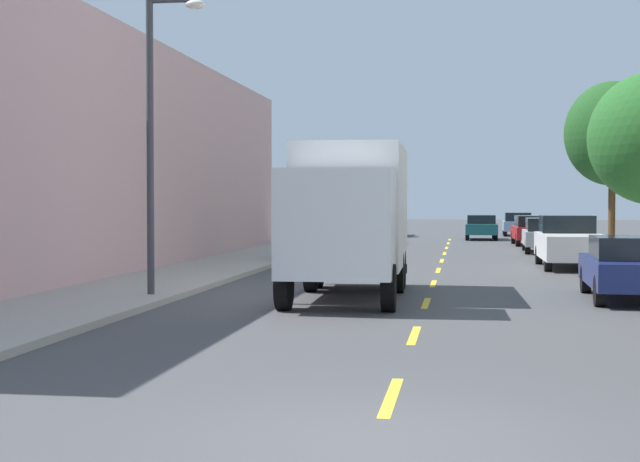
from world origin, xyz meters
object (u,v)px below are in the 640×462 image
street_lamp (157,121)px  parked_suv_charcoal (362,225)px  street_tree_farthest (612,134)px  delivery_box_truck (350,212)px  parked_pickup_burgundy (384,223)px  parked_sedan_champagne (348,233)px  parked_wagon_silver (545,234)px  parked_wagon_black (324,240)px  parked_wagon_red (532,229)px  parked_wagon_sky (517,223)px  parked_sedan_navy (629,267)px  parked_pickup_white (570,243)px  moving_teal_sedan (481,227)px

street_lamp → parked_suv_charcoal: street_lamp is taller
street_tree_farthest → delivery_box_truck: street_tree_farthest is taller
street_lamp → parked_pickup_burgundy: 40.65m
parked_sedan_champagne → street_tree_farthest: bearing=-27.9°
parked_wagon_silver → parked_wagon_black: 11.40m
parked_suv_charcoal → parked_sedan_champagne: parked_suv_charcoal is taller
parked_wagon_red → parked_pickup_burgundy: (-8.44, 11.80, 0.02)m
street_lamp → parked_wagon_sky: size_ratio=1.40×
parked_wagon_red → parked_sedan_navy: bearing=-89.5°
street_lamp → delivery_box_truck: street_lamp is taller
parked_sedan_navy → parked_pickup_burgundy: (-8.69, 38.86, 0.08)m
street_tree_farthest → parked_sedan_champagne: 12.92m
delivery_box_truck → parked_wagon_black: size_ratio=1.54×
parked_wagon_black → parked_wagon_sky: bearing=73.2°
street_lamp → parked_wagon_silver: bearing=64.8°
street_tree_farthest → parked_wagon_silver: 6.33m
street_tree_farthest → parked_wagon_black: size_ratio=1.41×
parked_wagon_silver → parked_sedan_champagne: 8.83m
parked_sedan_champagne → parked_pickup_burgundy: parked_pickup_burgundy is taller
street_lamp → parked_sedan_champagne: street_lamp is taller
parked_wagon_black → street_tree_farthest: bearing=16.0°
street_tree_farthest → parked_wagon_black: 11.82m
parked_pickup_white → parked_wagon_black: (-8.61, 1.95, -0.02)m
parked_wagon_silver → parked_wagon_red: 6.99m
street_tree_farthest → delivery_box_truck: bearing=-117.5°
parked_wagon_silver → parked_sedan_navy: (0.17, -20.07, -0.05)m
parked_sedan_navy → parked_wagon_sky: bearing=90.3°
parked_wagon_red → street_lamp: bearing=-109.5°
parked_wagon_sky → delivery_box_truck: bearing=-98.4°
parked_wagon_silver → parked_wagon_sky: 20.70m
street_tree_farthest → parked_wagon_black: street_tree_farthest is taller
street_tree_farthest → street_lamp: size_ratio=1.00×
moving_teal_sedan → parked_suv_charcoal: bearing=-133.3°
street_tree_farthest → parked_wagon_sky: bearing=94.9°
parked_wagon_red → delivery_box_truck: bearing=-102.5°
parked_pickup_white → parked_wagon_silver: 9.44m
parked_wagon_sky → parked_pickup_white: bearing=-89.9°
street_lamp → parked_sedan_navy: bearing=8.9°
street_lamp → parked_wagon_sky: 43.72m
street_lamp → parked_pickup_burgundy: size_ratio=1.25×
street_tree_farthest → parked_wagon_sky: 25.54m
moving_teal_sedan → parked_sedan_champagne: bearing=-116.4°
parked_wagon_silver → parked_wagon_red: bearing=90.6°
street_tree_farthest → parked_wagon_silver: size_ratio=1.40×
parked_wagon_red → moving_teal_sedan: size_ratio=1.05×
parked_suv_charcoal → parked_wagon_sky: parked_suv_charcoal is taller
parked_wagon_red → parked_pickup_burgundy: size_ratio=0.89×
street_tree_farthest → street_lamp: street_tree_farthest is taller
parked_wagon_black → parked_wagon_silver: bearing=41.1°
street_tree_farthest → parked_wagon_red: 12.30m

